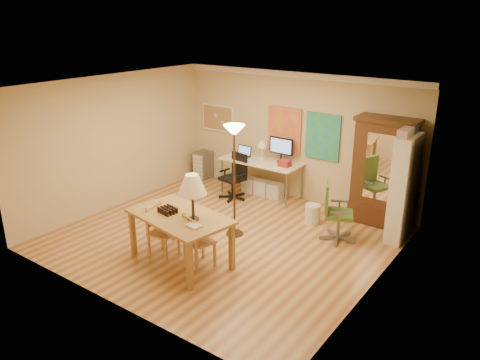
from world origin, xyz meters
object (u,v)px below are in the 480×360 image
Objects in this scene: dining_table at (184,207)px; office_chair_green at (336,225)px; office_chair_black at (234,187)px; bookshelf at (403,189)px; computer_desk at (263,174)px; armoire at (382,179)px.

office_chair_green is at bearing 54.32° from dining_table.
bookshelf reaches higher than office_chair_black.
computer_desk reaches higher than office_chair_green.
office_chair_green reaches higher than office_chair_black.
bookshelf is (3.53, 0.15, 0.68)m from office_chair_black.
bookshelf is (0.89, 0.69, 0.66)m from office_chair_green.
office_chair_black is 2.70m from office_chair_green.
office_chair_black is at bearing -177.51° from bookshelf.
armoire reaches higher than computer_desk.
office_chair_green is (2.65, -0.54, 0.02)m from office_chair_black.
bookshelf is (0.53, -0.44, 0.05)m from armoire.
dining_table reaches higher than office_chair_green.
computer_desk is at bearing 50.37° from office_chair_black.
dining_table is 1.80× the size of office_chair_black.
office_chair_black is at bearing 168.45° from office_chair_green.
office_chair_black is (-0.43, -0.51, -0.23)m from computer_desk.
dining_table is at bearing -125.68° from office_chair_green.
dining_table is 0.87× the size of armoire.
armoire is at bearing 1.74° from computer_desk.
bookshelf is at bearing -39.86° from armoire.
dining_table is 1.69× the size of office_chair_green.
armoire reaches higher than bookshelf.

